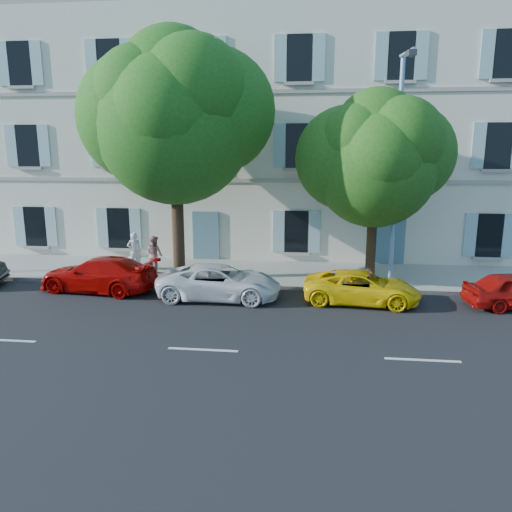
# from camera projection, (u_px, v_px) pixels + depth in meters

# --- Properties ---
(ground) EXTENTS (90.00, 90.00, 0.00)m
(ground) POSITION_uv_depth(u_px,v_px,m) (227.00, 305.00, 17.90)
(ground) COLOR black
(sidewalk) EXTENTS (36.00, 4.50, 0.15)m
(sidewalk) POSITION_uv_depth(u_px,v_px,m) (245.00, 273.00, 22.20)
(sidewalk) COLOR #A09E96
(sidewalk) RESTS_ON ground
(kerb) EXTENTS (36.00, 0.16, 0.16)m
(kerb) POSITION_uv_depth(u_px,v_px,m) (237.00, 286.00, 20.09)
(kerb) COLOR #9E998E
(kerb) RESTS_ON ground
(building) EXTENTS (28.00, 7.00, 12.00)m
(building) POSITION_uv_depth(u_px,v_px,m) (259.00, 138.00, 26.48)
(building) COLOR silver
(building) RESTS_ON ground
(car_red_coupe) EXTENTS (4.85, 2.47, 1.35)m
(car_red_coupe) POSITION_uv_depth(u_px,v_px,m) (99.00, 274.00, 19.57)
(car_red_coupe) COLOR #AF0705
(car_red_coupe) RESTS_ON ground
(car_white_coupe) EXTENTS (4.58, 2.11, 1.27)m
(car_white_coupe) POSITION_uv_depth(u_px,v_px,m) (220.00, 282.00, 18.59)
(car_white_coupe) COLOR white
(car_white_coupe) RESTS_ON ground
(car_yellow_supercar) EXTENTS (4.32, 2.26, 1.16)m
(car_yellow_supercar) POSITION_uv_depth(u_px,v_px,m) (362.00, 287.00, 18.10)
(car_yellow_supercar) COLOR yellow
(car_yellow_supercar) RESTS_ON ground
(tree_left) EXTENTS (6.24, 6.24, 9.67)m
(tree_left) POSITION_uv_depth(u_px,v_px,m) (175.00, 126.00, 19.63)
(tree_left) COLOR #3A2819
(tree_left) RESTS_ON sidewalk
(tree_right) EXTENTS (4.76, 4.76, 7.33)m
(tree_right) POSITION_uv_depth(u_px,v_px,m) (375.00, 166.00, 19.10)
(tree_right) COLOR #3A2819
(tree_right) RESTS_ON sidewalk
(street_lamp) EXTENTS (0.33, 1.85, 8.67)m
(street_lamp) POSITION_uv_depth(u_px,v_px,m) (398.00, 161.00, 18.61)
(street_lamp) COLOR #7293BF
(street_lamp) RESTS_ON sidewalk
(pedestrian_a) EXTENTS (0.73, 0.62, 1.69)m
(pedestrian_a) POSITION_uv_depth(u_px,v_px,m) (134.00, 251.00, 22.28)
(pedestrian_a) COLOR silver
(pedestrian_a) RESTS_ON sidewalk
(pedestrian_b) EXTENTS (1.01, 0.96, 1.64)m
(pedestrian_b) POSITION_uv_depth(u_px,v_px,m) (155.00, 254.00, 21.74)
(pedestrian_b) COLOR #A9706C
(pedestrian_b) RESTS_ON sidewalk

